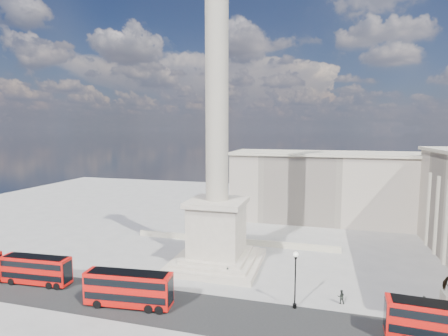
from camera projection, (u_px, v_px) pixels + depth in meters
name	position (u px, v px, depth m)	size (l,w,h in m)	color
ground	(208.00, 277.00, 52.54)	(180.00, 180.00, 0.00)	gray
asphalt_road	(222.00, 315.00, 41.64)	(120.00, 9.00, 0.01)	#272727
nelsons_column	(217.00, 187.00, 55.92)	(14.00, 14.00, 49.85)	#BDB19E
balustrade_wall	(233.00, 241.00, 67.81)	(40.00, 0.60, 1.10)	#B9B099
building_northeast	(337.00, 186.00, 84.67)	(51.00, 17.00, 16.60)	beige
red_bus_a	(37.00, 270.00, 49.82)	(10.22, 2.97, 4.09)	red
red_bus_b	(129.00, 289.00, 43.46)	(11.16, 3.54, 4.45)	red
red_bus_c	(444.00, 324.00, 35.55)	(10.95, 3.10, 4.39)	red
victorian_lamp	(295.00, 275.00, 42.85)	(0.62, 0.62, 7.19)	black
pedestrian_walking	(424.00, 304.00, 42.50)	(0.69, 0.45, 1.88)	#232822
pedestrian_standing	(341.00, 297.00, 44.33)	(0.88, 0.69, 1.82)	#232822
pedestrian_crossing	(228.00, 273.00, 51.55)	(1.05, 0.44, 1.79)	#232822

